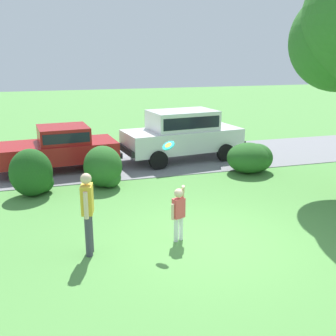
{
  "coord_description": "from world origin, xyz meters",
  "views": [
    {
      "loc": [
        -3.27,
        -7.61,
        4.0
      ],
      "look_at": [
        -0.36,
        2.18,
        1.1
      ],
      "focal_mm": 43.17,
      "sensor_mm": 36.0,
      "label": 1
    }
  ],
  "objects_px": {
    "adult_onlooker": "(88,209)",
    "frisbee": "(168,146)",
    "parked_sedan": "(58,147)",
    "child_thrower": "(178,210)",
    "parked_suv": "(182,132)"
  },
  "relations": [
    {
      "from": "child_thrower",
      "to": "frisbee",
      "type": "bearing_deg",
      "value": 110.55
    },
    {
      "from": "child_thrower",
      "to": "frisbee",
      "type": "relative_size",
      "value": 4.54
    },
    {
      "from": "parked_sedan",
      "to": "frisbee",
      "type": "height_order",
      "value": "frisbee"
    },
    {
      "from": "parked_suv",
      "to": "child_thrower",
      "type": "relative_size",
      "value": 3.8
    },
    {
      "from": "adult_onlooker",
      "to": "frisbee",
      "type": "bearing_deg",
      "value": 12.51
    },
    {
      "from": "parked_sedan",
      "to": "child_thrower",
      "type": "bearing_deg",
      "value": -70.57
    },
    {
      "from": "parked_sedan",
      "to": "child_thrower",
      "type": "distance_m",
      "value": 6.98
    },
    {
      "from": "parked_suv",
      "to": "frisbee",
      "type": "xyz_separation_m",
      "value": [
        -2.47,
        -6.4,
        1.02
      ]
    },
    {
      "from": "frisbee",
      "to": "adult_onlooker",
      "type": "xyz_separation_m",
      "value": [
        -1.82,
        -0.4,
        -1.11
      ]
    },
    {
      "from": "adult_onlooker",
      "to": "child_thrower",
      "type": "bearing_deg",
      "value": 1.9
    },
    {
      "from": "parked_suv",
      "to": "frisbee",
      "type": "relative_size",
      "value": 17.24
    },
    {
      "from": "parked_suv",
      "to": "parked_sedan",
      "type": "bearing_deg",
      "value": -178.16
    },
    {
      "from": "parked_suv",
      "to": "child_thrower",
      "type": "xyz_separation_m",
      "value": [
        -2.34,
        -6.73,
        -0.36
      ]
    },
    {
      "from": "child_thrower",
      "to": "frisbee",
      "type": "distance_m",
      "value": 1.42
    },
    {
      "from": "parked_sedan",
      "to": "parked_suv",
      "type": "distance_m",
      "value": 4.67
    }
  ]
}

